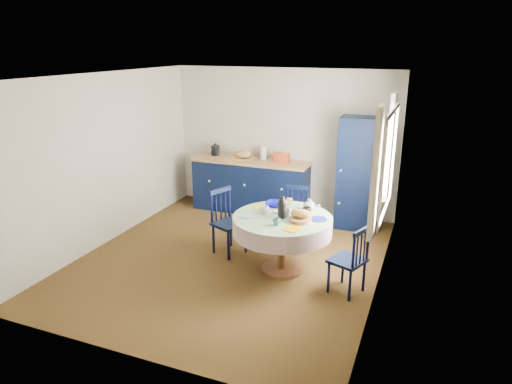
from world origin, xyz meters
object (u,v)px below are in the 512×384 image
(chair_left, at_px, (227,221))
(chair_far, at_px, (295,215))
(mug_a, at_px, (264,210))
(mug_b, at_px, (276,222))
(cobalt_bowl, at_px, (275,204))
(pantry_cabinet, at_px, (358,174))
(kitchen_counter, at_px, (251,184))
(mug_d, at_px, (283,204))
(mug_c, at_px, (307,211))
(dining_table, at_px, (283,226))
(chair_right, at_px, (350,260))

(chair_left, bearing_deg, chair_far, -27.52)
(chair_left, xyz_separation_m, mug_a, (0.65, -0.26, 0.35))
(mug_b, distance_m, cobalt_bowl, 0.66)
(pantry_cabinet, xyz_separation_m, chair_far, (-0.74, -0.98, -0.47))
(kitchen_counter, relative_size, mug_d, 20.35)
(cobalt_bowl, bearing_deg, mug_c, -14.29)
(pantry_cabinet, height_order, mug_c, pantry_cabinet)
(chair_left, xyz_separation_m, mug_d, (0.80, 0.07, 0.35))
(kitchen_counter, relative_size, chair_left, 2.26)
(mug_a, bearing_deg, kitchen_counter, 116.65)
(dining_table, bearing_deg, chair_left, 163.17)
(chair_far, height_order, mug_c, mug_c)
(mug_c, bearing_deg, chair_right, -32.48)
(mug_b, height_order, cobalt_bowl, mug_b)
(dining_table, bearing_deg, kitchen_counter, 122.12)
(mug_b, height_order, mug_d, mug_d)
(mug_a, bearing_deg, mug_c, 18.98)
(chair_right, bearing_deg, chair_left, -83.94)
(chair_far, relative_size, cobalt_bowl, 3.34)
(dining_table, xyz_separation_m, cobalt_bowl, (-0.22, 0.32, 0.15))
(chair_far, relative_size, chair_right, 1.00)
(mug_d, bearing_deg, chair_far, 90.20)
(chair_far, relative_size, mug_b, 8.59)
(dining_table, bearing_deg, pantry_cabinet, 72.19)
(chair_right, bearing_deg, mug_a, -80.29)
(mug_a, bearing_deg, dining_table, -4.30)
(kitchen_counter, bearing_deg, mug_a, -64.02)
(chair_left, bearing_deg, mug_b, -98.95)
(chair_right, bearing_deg, cobalt_bowl, -94.17)
(chair_far, height_order, mug_a, mug_a)
(chair_left, distance_m, mug_b, 1.15)
(chair_left, relative_size, mug_b, 9.25)
(pantry_cabinet, distance_m, mug_c, 1.76)
(mug_a, relative_size, mug_b, 1.28)
(mug_d, xyz_separation_m, cobalt_bowl, (-0.11, -0.03, -0.02))
(dining_table, height_order, mug_a, dining_table)
(kitchen_counter, bearing_deg, mug_c, -50.80)
(chair_right, xyz_separation_m, mug_a, (-1.18, 0.24, 0.38))
(chair_right, bearing_deg, pantry_cabinet, -150.68)
(chair_far, bearing_deg, chair_right, -53.15)
(chair_far, bearing_deg, chair_left, -145.19)
(chair_far, bearing_deg, cobalt_bowl, -104.27)
(cobalt_bowl, bearing_deg, chair_far, 80.56)
(chair_right, bearing_deg, mug_b, -63.92)
(chair_far, distance_m, cobalt_bowl, 0.73)
(mug_a, bearing_deg, chair_right, -11.61)
(chair_right, height_order, mug_a, mug_a)
(chair_right, bearing_deg, kitchen_counter, -114.47)
(dining_table, distance_m, mug_d, 0.40)
(chair_far, xyz_separation_m, mug_a, (-0.15, -0.92, 0.39))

